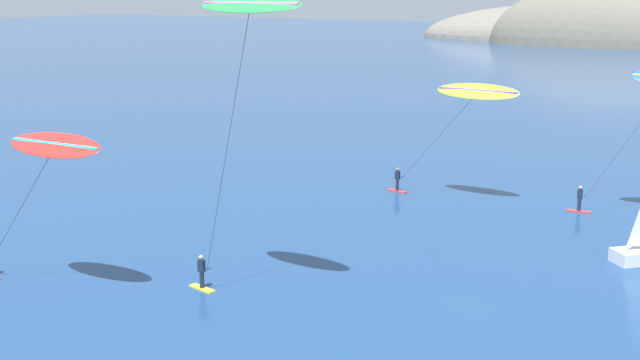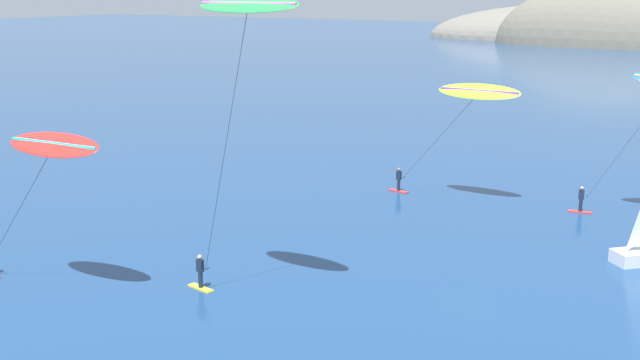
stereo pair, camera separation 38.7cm
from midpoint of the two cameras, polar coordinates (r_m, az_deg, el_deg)
The scene contains 4 objects.
headland_island at distance 220.94m, azimuth 18.25°, elevation 9.28°, with size 86.17×47.90×31.01m.
kitesurfer_red at distance 38.14m, azimuth -18.97°, elevation 1.73°, with size 8.60×1.65×7.66m.
kitesurfer_green at distance 34.45m, azimuth -5.63°, elevation 10.65°, with size 6.61×1.65×13.70m.
kitesurfer_lime at distance 53.17m, azimuth 10.52°, elevation 5.73°, with size 9.23×1.54×7.97m.
Camera 1 is at (11.52, -12.00, 14.03)m, focal length 45.00 mm.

